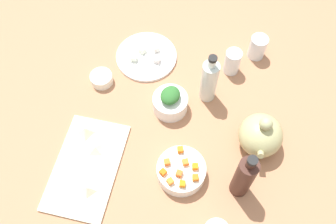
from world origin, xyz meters
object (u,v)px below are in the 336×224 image
object	(u,v)px
bowl_greens	(171,103)
drinking_glass_1	(258,47)
teapot	(261,135)
drinking_glass_2	(232,62)
cutting_board	(87,167)
bowl_carrots	(181,171)
plate_tofu	(146,57)
bottle_0	(209,81)
bowl_small_side	(102,79)
bottle_1	(244,177)

from	to	relation	value
bowl_greens	drinking_glass_1	size ratio (longest dim) A/B	1.30
bowl_greens	teapot	bearing A→B (deg)	74.20
drinking_glass_2	drinking_glass_1	bearing A→B (deg)	134.71
drinking_glass_2	cutting_board	bearing A→B (deg)	-42.36
drinking_glass_2	bowl_carrots	bearing A→B (deg)	-15.34
cutting_board	plate_tofu	bearing A→B (deg)	167.53
bowl_carrots	bottle_0	size ratio (longest dim) A/B	0.70
bowl_small_side	drinking_glass_1	bearing A→B (deg)	111.86
bowl_small_side	bowl_greens	bearing A→B (deg)	75.94
bowl_greens	drinking_glass_1	bearing A→B (deg)	135.81
teapot	bottle_0	xyz separation A→B (cm)	(-16.04, -18.87, 2.99)
bowl_carrots	bowl_small_side	xyz separation A→B (cm)	(-30.45, -34.14, -0.71)
bowl_greens	cutting_board	bearing A→B (deg)	-41.31
cutting_board	bowl_small_side	bearing A→B (deg)	-173.98
plate_tofu	teapot	xyz separation A→B (cm)	(29.07, 43.68, 5.90)
cutting_board	bowl_greens	distance (cm)	35.59
bowl_carrots	bottle_0	world-z (taller)	bottle_0
plate_tofu	bowl_greens	size ratio (longest dim) A/B	1.90
bottle_1	teapot	bearing A→B (deg)	163.83
bottle_0	bottle_1	size ratio (longest dim) A/B	0.93
plate_tofu	bottle_1	bearing A→B (deg)	40.36
teapot	bottle_1	xyz separation A→B (cm)	(16.64, -4.83, 3.98)
bowl_greens	bottle_1	xyz separation A→B (cm)	(25.32, 25.84, 7.28)
cutting_board	teapot	xyz separation A→B (cm)	(-17.97, 54.09, 6.00)
teapot	drinking_glass_1	size ratio (longest dim) A/B	1.76
drinking_glass_1	bowl_carrots	bearing A→B (deg)	-21.61
bowl_carrots	drinking_glass_1	bearing A→B (deg)	158.39
bowl_greens	bowl_carrots	bearing A→B (deg)	16.88
drinking_glass_1	bottle_1	bearing A→B (deg)	-2.27
bowl_greens	drinking_glass_1	world-z (taller)	drinking_glass_1
bowl_small_side	bottle_1	bearing A→B (deg)	58.72
cutting_board	bowl_small_side	size ratio (longest dim) A/B	4.26
bowl_carrots	bowl_small_side	world-z (taller)	bowl_carrots
cutting_board	bottle_0	bearing A→B (deg)	134.00
cutting_board	bowl_greens	size ratio (longest dim) A/B	2.80
plate_tofu	teapot	bearing A→B (deg)	56.35
plate_tofu	bottle_0	xyz separation A→B (cm)	(13.04, 24.81, 8.89)
bottle_0	drinking_glass_1	distance (cm)	27.29
bottle_0	teapot	bearing A→B (deg)	49.65
cutting_board	bowl_small_side	xyz separation A→B (cm)	(-33.40, -3.52, 1.37)
cutting_board	bottle_1	bearing A→B (deg)	91.55
bowl_small_side	drinking_glass_2	size ratio (longest dim) A/B	0.80
bowl_greens	bottle_1	bearing A→B (deg)	45.58
bowl_greens	drinking_glass_2	xyz separation A→B (cm)	(-20.10, 19.21, 1.84)
teapot	drinking_glass_2	world-z (taller)	teapot
drinking_glass_2	bottle_1	bearing A→B (deg)	8.30
plate_tofu	teapot	world-z (taller)	teapot
bowl_carrots	teapot	size ratio (longest dim) A/B	0.95
cutting_board	bottle_1	xyz separation A→B (cm)	(-1.33, 49.26, 9.98)
cutting_board	bottle_0	xyz separation A→B (cm)	(-34.01, 35.21, 8.99)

